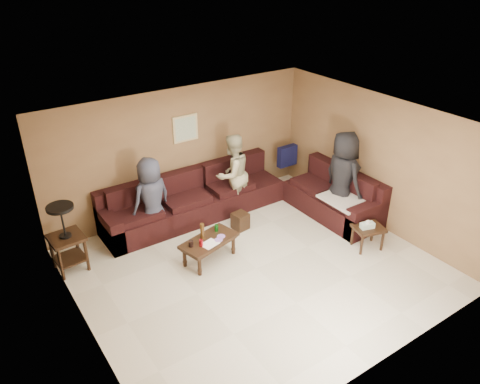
% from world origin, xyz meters
% --- Properties ---
extents(room, '(5.60, 5.50, 2.50)m').
position_xyz_m(room, '(0.00, 0.00, 1.66)').
color(room, beige).
rests_on(room, ground).
extents(sectional_sofa, '(4.65, 2.90, 0.97)m').
position_xyz_m(sectional_sofa, '(0.81, 1.52, 0.33)').
color(sectional_sofa, black).
rests_on(sectional_sofa, ground).
extents(coffee_table, '(1.08, 0.72, 0.69)m').
position_xyz_m(coffee_table, '(-0.52, 0.66, 0.35)').
color(coffee_table, black).
rests_on(coffee_table, ground).
extents(end_table_left, '(0.56, 0.56, 1.20)m').
position_xyz_m(end_table_left, '(-2.54, 1.73, 0.63)').
color(end_table_left, black).
rests_on(end_table_left, ground).
extents(side_table_right, '(0.61, 0.55, 0.57)m').
position_xyz_m(side_table_right, '(1.98, -0.60, 0.37)').
color(side_table_right, black).
rests_on(side_table_right, ground).
extents(waste_bin, '(0.30, 0.30, 0.32)m').
position_xyz_m(waste_bin, '(0.49, 1.19, 0.16)').
color(waste_bin, black).
rests_on(waste_bin, ground).
extents(wall_art, '(0.52, 0.04, 0.52)m').
position_xyz_m(wall_art, '(0.10, 2.48, 1.70)').
color(wall_art, tan).
rests_on(wall_art, ground).
extents(person_left, '(0.84, 0.63, 1.56)m').
position_xyz_m(person_left, '(-0.97, 1.86, 0.78)').
color(person_left, '#323646').
rests_on(person_left, ground).
extents(person_middle, '(0.89, 0.75, 1.62)m').
position_xyz_m(person_middle, '(0.75, 1.86, 0.81)').
color(person_middle, tan).
rests_on(person_middle, ground).
extents(person_right, '(0.63, 0.92, 1.81)m').
position_xyz_m(person_right, '(2.29, 0.41, 0.90)').
color(person_right, black).
rests_on(person_right, ground).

